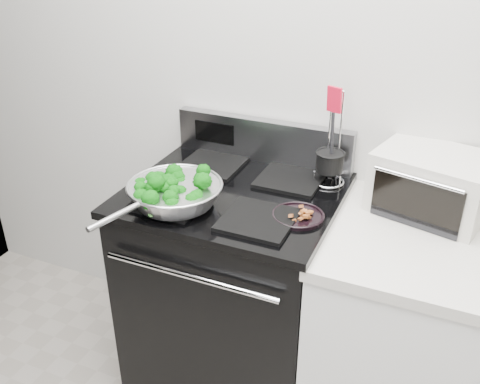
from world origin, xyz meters
The scene contains 8 objects.
back_wall centered at (0.00, 1.75, 1.35)m, with size 4.00×0.02×2.70m, color beige.
gas_range centered at (-0.30, 1.41, 0.49)m, with size 0.79×0.69×1.13m.
counter centered at (0.39, 1.41, 0.46)m, with size 0.62×0.68×0.92m.
skillet centered at (-0.44, 1.22, 1.00)m, with size 0.34×0.53×0.07m.
broccoli_pile centered at (-0.44, 1.23, 1.02)m, with size 0.27×0.27×0.09m, color #043006, non-canonical shape.
bacon_plate centered at (-0.01, 1.32, 0.97)m, with size 0.18×0.18×0.04m.
utensil_holder centered at (0.01, 1.62, 1.02)m, with size 0.13×0.13×0.39m.
toaster_oven centered at (0.39, 1.61, 1.03)m, with size 0.44×0.38×0.22m.
Camera 1 is at (0.44, -0.21, 1.89)m, focal length 40.00 mm.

